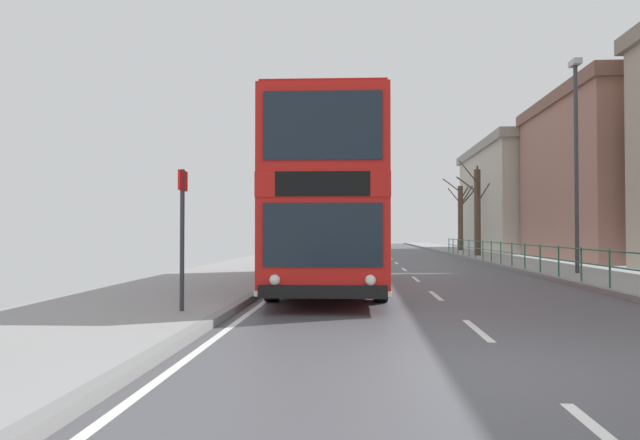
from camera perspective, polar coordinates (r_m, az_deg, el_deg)
The scene contains 9 objects.
ground at distance 6.68m, azimuth 14.17°, elevation -14.26°, with size 15.80×140.00×0.20m.
double_decker_bus_main at distance 15.47m, azimuth 0.97°, elevation 1.64°, with size 2.91×10.55×4.44m.
pedestrian_railing_far_kerb at distance 24.49m, azimuth 18.95°, elevation -2.93°, with size 0.05×32.66×0.98m.
bus_stop_sign_near at distance 10.32m, azimuth -13.84°, elevation -0.32°, with size 0.08×0.44×2.53m.
street_lamp_far_side at distance 21.47m, azimuth 24.63°, elevation 6.63°, with size 0.28×0.60×7.40m.
bare_tree_far_00 at distance 35.32m, azimuth 15.71°, elevation 0.97°, with size 2.06×2.37×5.64m.
bare_tree_far_01 at distance 45.43m, azimuth 14.14°, elevation 0.44°, with size 2.50×1.88×5.65m.
background_building_00 at distance 36.32m, azimuth 29.50°, elevation 3.96°, with size 9.70×12.84×9.43m.
background_building_01 at distance 50.12m, azimuth 22.82°, elevation 2.13°, with size 13.12×16.95×8.79m.
Camera 1 is at (-1.86, -6.40, 1.54)m, focal length 31.42 mm.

